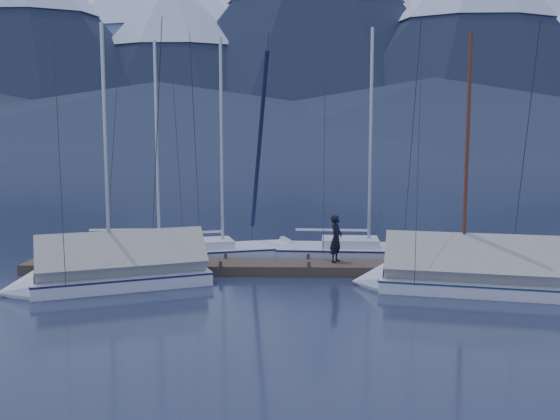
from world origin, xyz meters
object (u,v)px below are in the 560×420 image
object	(u,v)px
sailboat_open_mid	(235,253)
sailboat_covered_near	(458,277)
sailboat_open_right	(382,254)
person	(336,239)
sailboat_covered_far	(106,274)
sailboat_open_left	(172,251)

from	to	relation	value
sailboat_open_mid	sailboat_covered_near	size ratio (longest dim) A/B	1.08
sailboat_open_right	sailboat_covered_near	xyz separation A→B (m)	(1.63, -4.99, 0.26)
sailboat_open_right	person	bearing A→B (deg)	-128.64
person	sailboat_covered_far	bearing A→B (deg)	133.71
sailboat_open_right	person	size ratio (longest dim) A/B	5.83
sailboat_covered_far	sailboat_open_right	bearing A→B (deg)	28.12
sailboat_open_left	sailboat_covered_far	size ratio (longest dim) A/B	1.04
sailboat_open_mid	sailboat_covered_far	world-z (taller)	sailboat_open_mid
sailboat_open_left	sailboat_covered_far	distance (m)	5.41
sailboat_open_left	sailboat_covered_near	xyz separation A→B (m)	(10.01, -5.33, 0.27)
sailboat_open_mid	sailboat_open_right	xyz separation A→B (m)	(5.79, -0.05, 0.01)
sailboat_open_mid	sailboat_covered_far	bearing A→B (deg)	-125.08
sailboat_covered_near	person	world-z (taller)	sailboat_covered_near
sailboat_open_mid	person	bearing A→B (deg)	-33.16
sailboat_open_left	sailboat_covered_far	world-z (taller)	sailboat_open_left
sailboat_covered_near	sailboat_covered_far	world-z (taller)	sailboat_covered_far
sailboat_open_left	sailboat_covered_far	bearing A→B (deg)	-100.05
sailboat_open_right	sailboat_covered_near	world-z (taller)	sailboat_open_right
sailboat_open_right	person	world-z (taller)	sailboat_open_right
sailboat_open_mid	person	xyz separation A→B (m)	(3.83, -2.50, 1.01)
sailboat_covered_near	sailboat_open_right	bearing A→B (deg)	108.05
sailboat_open_left	sailboat_covered_near	distance (m)	11.34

